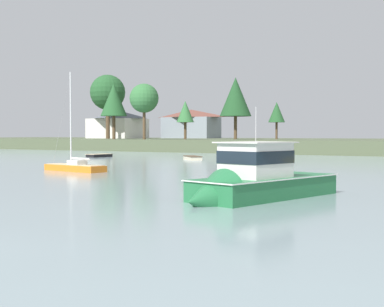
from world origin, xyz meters
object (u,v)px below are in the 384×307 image
Objects in this scene: dinghy_black at (99,156)px; sailboat_orange at (75,169)px; cruiser_green at (251,186)px; dinghy_cream at (193,159)px.

dinghy_black is 0.43× the size of sailboat_orange.
cruiser_green is 23.66m from sailboat_orange.
dinghy_cream is (15.09, -0.93, 0.02)m from dinghy_black.
cruiser_green is 2.64× the size of dinghy_black.
cruiser_green is 1.15× the size of sailboat_orange.
dinghy_cream reaches higher than dinghy_black.
cruiser_green is at bearing -28.00° from sailboat_orange.
dinghy_black is 1.00× the size of dinghy_cream.
cruiser_green is 2.64× the size of dinghy_cream.
cruiser_green is 39.82m from dinghy_cream.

